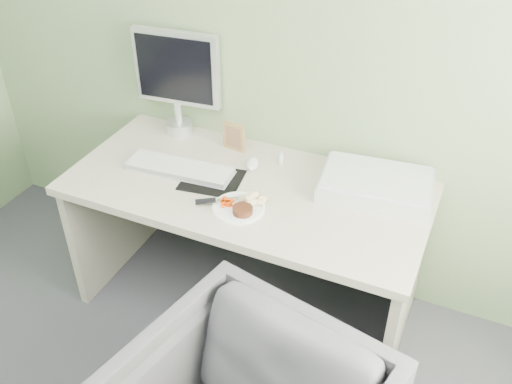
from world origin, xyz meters
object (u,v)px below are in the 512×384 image
at_px(plate, 238,208).
at_px(desk, 246,218).
at_px(scanner, 376,185).
at_px(monitor, 177,77).

bearing_deg(plate, desk, 104.73).
distance_m(desk, scanner, 0.60).
relative_size(desk, plate, 7.19).
relative_size(plate, scanner, 0.47).
bearing_deg(scanner, plate, -150.90).
relative_size(plate, monitor, 0.43).
bearing_deg(plate, monitor, 138.92).
height_order(desk, monitor, monitor).
distance_m(desk, monitor, 0.76).
bearing_deg(desk, plate, -75.27).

